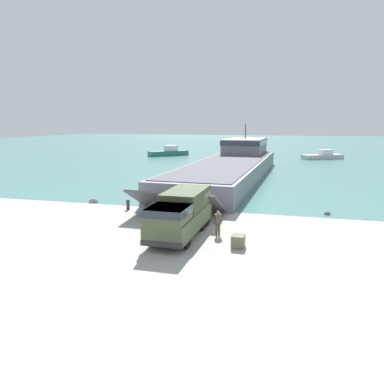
% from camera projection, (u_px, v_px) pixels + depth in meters
% --- Properties ---
extents(ground_plane, '(240.00, 240.00, 0.00)m').
position_uv_depth(ground_plane, '(201.00, 224.00, 27.59)').
color(ground_plane, '#A8A59E').
extents(water_surface, '(240.00, 180.00, 0.01)m').
position_uv_depth(water_surface, '(271.00, 146.00, 117.04)').
color(water_surface, '#477F7A').
rests_on(water_surface, ground_plane).
extents(landing_craft, '(9.76, 42.44, 7.08)m').
position_uv_depth(landing_craft, '(233.00, 164.00, 51.88)').
color(landing_craft, slate).
rests_on(landing_craft, ground_plane).
extents(military_truck, '(2.60, 7.47, 2.88)m').
position_uv_depth(military_truck, '(181.00, 213.00, 24.49)').
color(military_truck, '#475638').
rests_on(military_truck, ground_plane).
extents(soldier_on_ramp, '(0.50, 0.44, 1.66)m').
position_uv_depth(soldier_on_ramp, '(218.00, 221.00, 24.69)').
color(soldier_on_ramp, '#4C4738').
rests_on(soldier_on_ramp, ground_plane).
extents(moored_boat_a, '(8.49, 6.43, 1.88)m').
position_uv_depth(moored_boat_a, '(323.00, 156.00, 75.59)').
color(moored_boat_a, '#B7BABF').
rests_on(moored_boat_a, ground_plane).
extents(moored_boat_b, '(4.60, 5.75, 1.30)m').
position_uv_depth(moored_boat_b, '(229.00, 149.00, 95.39)').
color(moored_boat_b, '#B22323').
rests_on(moored_boat_b, ground_plane).
extents(moored_boat_c, '(8.07, 7.94, 2.24)m').
position_uv_depth(moored_boat_c, '(169.00, 152.00, 82.83)').
color(moored_boat_c, '#2D7060').
rests_on(moored_boat_c, ground_plane).
extents(mooring_bollard, '(0.32, 0.32, 0.88)m').
position_uv_depth(mooring_bollard, '(128.00, 204.00, 32.09)').
color(mooring_bollard, '#333338').
rests_on(mooring_bollard, ground_plane).
extents(cargo_crate, '(0.76, 0.91, 0.76)m').
position_uv_depth(cargo_crate, '(238.00, 241.00, 22.43)').
color(cargo_crate, '#6B664C').
rests_on(cargo_crate, ground_plane).
extents(shoreline_rock_a, '(0.86, 0.86, 0.86)m').
position_uv_depth(shoreline_rock_a, '(93.00, 202.00, 35.01)').
color(shoreline_rock_a, gray).
rests_on(shoreline_rock_a, ground_plane).
extents(shoreline_rock_b, '(0.53, 0.53, 0.53)m').
position_uv_depth(shoreline_rock_b, '(327.00, 214.00, 30.41)').
color(shoreline_rock_b, '#66605B').
rests_on(shoreline_rock_b, ground_plane).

